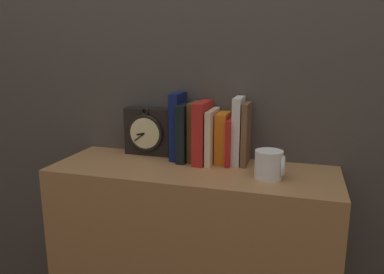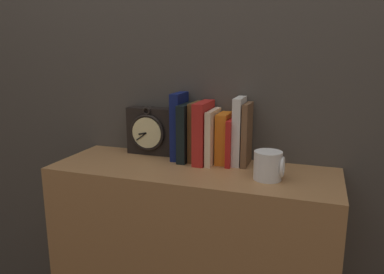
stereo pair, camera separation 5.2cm
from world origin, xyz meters
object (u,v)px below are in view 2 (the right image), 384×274
Objects in this scene: book_slot1_black at (187,132)px; book_slot7_white at (239,131)px; book_slot2_brown at (196,132)px; book_slot4_cream at (213,137)px; book_slot0_navy at (179,126)px; book_slot8_brown at (247,134)px; book_slot5_orange at (224,138)px; mug at (269,166)px; book_slot3_red at (203,132)px; book_slot6_red at (232,142)px; clock at (150,131)px.

book_slot7_white is at bearing 4.04° from book_slot1_black.
book_slot2_brown is 1.11× the size of book_slot4_cream.
book_slot8_brown is at bearing 0.29° from book_slot0_navy.
book_slot5_orange is (0.11, 0.00, -0.02)m from book_slot2_brown.
book_slot0_navy is at bearing -179.38° from book_slot7_white.
book_slot7_white is at bearing 177.67° from book_slot8_brown.
book_slot3_red is at bearing 155.31° from mug.
book_slot3_red is 0.11m from book_slot6_red.
book_slot2_brown reaches higher than book_slot6_red.
book_slot4_cream is 0.13m from book_slot8_brown.
book_slot3_red is at bearing -162.67° from book_slot5_orange.
book_slot0_navy reaches higher than book_slot6_red.
clock is 0.53m from mug.
book_slot6_red is at bearing -1.78° from book_slot0_navy.
clock is 0.98× the size of book_slot4_cream.
book_slot0_navy is at bearing 161.19° from book_slot1_black.
book_slot5_orange is (0.04, 0.02, -0.01)m from book_slot4_cream.
book_slot3_red reaches higher than book_slot1_black.
clock is 0.77× the size of book_slot0_navy.
book_slot1_black is 0.07m from book_slot3_red.
book_slot3_red is 0.08m from book_slot5_orange.
book_slot3_red is at bearing -172.93° from book_slot8_brown.
book_slot4_cream is (0.11, -0.00, -0.01)m from book_slot1_black.
book_slot2_brown is 0.11m from book_slot5_orange.
book_slot2_brown is (0.03, 0.01, 0.00)m from book_slot1_black.
book_slot4_cream is at bearing -168.81° from book_slot7_white.
book_slot6_red is (0.14, -0.01, -0.03)m from book_slot2_brown.
mug is (0.33, -0.13, -0.06)m from book_slot1_black.
clock is 0.40m from book_slot8_brown.
mug is at bearing -54.16° from book_slot8_brown.
clock is at bearing 175.02° from book_slot6_red.
book_slot6_red is at bearing 6.47° from book_slot3_red.
mug is (0.19, -0.14, -0.05)m from book_slot5_orange.
book_slot8_brown reaches higher than book_slot5_orange.
clock is 0.14m from book_slot0_navy.
book_slot7_white reaches higher than book_slot6_red.
book_slot8_brown is at bearing -3.18° from clock.
book_slot3_red is 1.14× the size of book_slot4_cream.
book_slot6_red is (0.34, -0.03, -0.01)m from clock.
clock is 0.37m from book_slot7_white.
book_slot7_white is (0.23, 0.00, -0.00)m from book_slot0_navy.
book_slot2_brown is (0.20, -0.02, 0.02)m from clock.
book_slot4_cream is 0.10m from book_slot7_white.
clock is 0.20m from book_slot2_brown.
book_slot4_cream is at bearing -12.05° from book_slot2_brown.
book_slot8_brown is at bearing 7.07° from book_slot3_red.
mug is (0.15, -0.13, -0.04)m from book_slot6_red.
mug is (0.50, -0.16, -0.05)m from clock.
book_slot2_brown is 0.90× the size of book_slot7_white.
book_slot0_navy reaches higher than book_slot2_brown.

